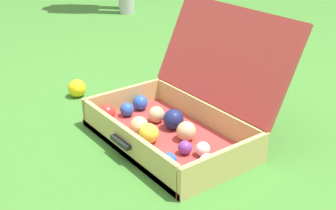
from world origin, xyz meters
The scene contains 3 objects.
ground_plane centered at (0.00, 0.00, 0.00)m, with size 16.00×16.00×0.00m, color #3D7A2D.
open_suitcase centered at (0.00, 0.11, 0.11)m, with size 0.64×0.58×0.47m.
stray_ball_on_grass centered at (-0.60, -0.04, 0.04)m, with size 0.08×0.08×0.08m, color yellow.
Camera 1 is at (1.18, -0.83, 0.83)m, focal length 47.08 mm.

